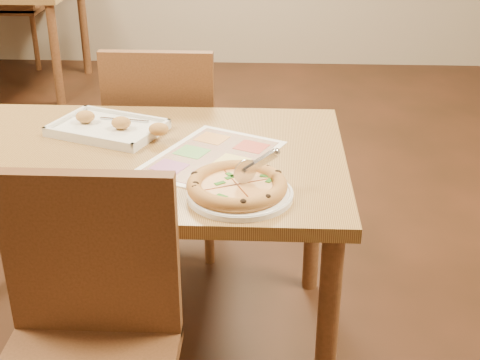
{
  "coord_description": "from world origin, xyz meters",
  "views": [
    {
      "loc": [
        0.42,
        -1.84,
        1.54
      ],
      "look_at": [
        0.34,
        -0.27,
        0.77
      ],
      "focal_mm": 50.0,
      "sensor_mm": 36.0,
      "label": 1
    }
  ],
  "objects_px": {
    "menu": "(212,157)",
    "plate": "(240,194)",
    "dining_table": "(133,179)",
    "pizza_cutter": "(256,165)",
    "appetizer_tray": "(111,128)",
    "chair_far": "(164,128)",
    "chair_near": "(86,318)",
    "pizza": "(237,186)"
  },
  "relations": [
    {
      "from": "pizza",
      "to": "appetizer_tray",
      "type": "bearing_deg",
      "value": 135.61
    },
    {
      "from": "chair_far",
      "to": "pizza",
      "type": "relative_size",
      "value": 1.74
    },
    {
      "from": "menu",
      "to": "appetizer_tray",
      "type": "bearing_deg",
      "value": 152.01
    },
    {
      "from": "menu",
      "to": "plate",
      "type": "bearing_deg",
      "value": -68.87
    },
    {
      "from": "chair_near",
      "to": "pizza_cutter",
      "type": "height_order",
      "value": "chair_near"
    },
    {
      "from": "chair_far",
      "to": "appetizer_tray",
      "type": "distance_m",
      "value": 0.48
    },
    {
      "from": "chair_near",
      "to": "pizza_cutter",
      "type": "distance_m",
      "value": 0.58
    },
    {
      "from": "chair_far",
      "to": "menu",
      "type": "bearing_deg",
      "value": 111.86
    },
    {
      "from": "dining_table",
      "to": "pizza_cutter",
      "type": "height_order",
      "value": "pizza_cutter"
    },
    {
      "from": "menu",
      "to": "chair_near",
      "type": "bearing_deg",
      "value": -112.9
    },
    {
      "from": "pizza",
      "to": "chair_far",
      "type": "bearing_deg",
      "value": 111.35
    },
    {
      "from": "plate",
      "to": "pizza_cutter",
      "type": "distance_m",
      "value": 0.09
    },
    {
      "from": "pizza_cutter",
      "to": "menu",
      "type": "relative_size",
      "value": 0.28
    },
    {
      "from": "chair_near",
      "to": "plate",
      "type": "bearing_deg",
      "value": 44.26
    },
    {
      "from": "appetizer_tray",
      "to": "pizza_cutter",
      "type": "bearing_deg",
      "value": -39.49
    },
    {
      "from": "dining_table",
      "to": "pizza_cutter",
      "type": "xyz_separation_m",
      "value": [
        0.39,
        -0.23,
        0.16
      ]
    },
    {
      "from": "pizza",
      "to": "appetizer_tray",
      "type": "relative_size",
      "value": 0.65
    },
    {
      "from": "chair_far",
      "to": "pizza_cutter",
      "type": "distance_m",
      "value": 0.95
    },
    {
      "from": "chair_far",
      "to": "pizza_cutter",
      "type": "relative_size",
      "value": 4.0
    },
    {
      "from": "chair_far",
      "to": "plate",
      "type": "height_order",
      "value": "chair_far"
    },
    {
      "from": "pizza",
      "to": "plate",
      "type": "bearing_deg",
      "value": -45.25
    },
    {
      "from": "plate",
      "to": "dining_table",
      "type": "bearing_deg",
      "value": 142.33
    },
    {
      "from": "dining_table",
      "to": "pizza",
      "type": "distance_m",
      "value": 0.44
    },
    {
      "from": "plate",
      "to": "menu",
      "type": "bearing_deg",
      "value": 111.13
    },
    {
      "from": "chair_far",
      "to": "plate",
      "type": "xyz_separation_m",
      "value": [
        0.34,
        -0.87,
        0.16
      ]
    },
    {
      "from": "chair_far",
      "to": "menu",
      "type": "xyz_separation_m",
      "value": [
        0.25,
        -0.62,
        0.16
      ]
    },
    {
      "from": "chair_far",
      "to": "menu",
      "type": "relative_size",
      "value": 1.1
    },
    {
      "from": "plate",
      "to": "pizza_cutter",
      "type": "height_order",
      "value": "pizza_cutter"
    },
    {
      "from": "plate",
      "to": "chair_near",
      "type": "bearing_deg",
      "value": -135.74
    },
    {
      "from": "chair_near",
      "to": "menu",
      "type": "bearing_deg",
      "value": 67.1
    },
    {
      "from": "chair_far",
      "to": "pizza_cutter",
      "type": "height_order",
      "value": "chair_far"
    },
    {
      "from": "dining_table",
      "to": "plate",
      "type": "relative_size",
      "value": 4.58
    },
    {
      "from": "appetizer_tray",
      "to": "chair_far",
      "type": "bearing_deg",
      "value": 76.97
    },
    {
      "from": "dining_table",
      "to": "plate",
      "type": "distance_m",
      "value": 0.45
    },
    {
      "from": "dining_table",
      "to": "appetizer_tray",
      "type": "xyz_separation_m",
      "value": [
        -0.1,
        0.17,
        0.1
      ]
    },
    {
      "from": "dining_table",
      "to": "chair_far",
      "type": "height_order",
      "value": "chair_far"
    },
    {
      "from": "appetizer_tray",
      "to": "pizza",
      "type": "bearing_deg",
      "value": -44.39
    },
    {
      "from": "dining_table",
      "to": "appetizer_tray",
      "type": "height_order",
      "value": "appetizer_tray"
    },
    {
      "from": "chair_far",
      "to": "appetizer_tray",
      "type": "height_order",
      "value": "chair_far"
    },
    {
      "from": "dining_table",
      "to": "pizza",
      "type": "height_order",
      "value": "pizza"
    },
    {
      "from": "dining_table",
      "to": "pizza_cutter",
      "type": "bearing_deg",
      "value": -30.9
    },
    {
      "from": "dining_table",
      "to": "appetizer_tray",
      "type": "bearing_deg",
      "value": 120.56
    }
  ]
}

